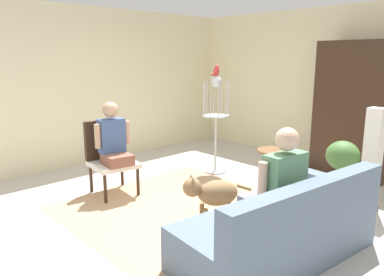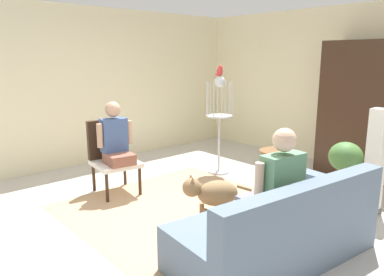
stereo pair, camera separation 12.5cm
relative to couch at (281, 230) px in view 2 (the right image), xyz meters
The scene contains 15 objects.
ground_plane 1.27m from the couch, behind, with size 8.04×8.04×0.00m, color beige.
back_wall 3.79m from the couch, 109.79° to the left, with size 6.46×0.12×2.69m, color beige.
left_wall 4.37m from the couch, behind, with size 0.12×7.30×2.69m, color beige.
area_rug 1.25m from the couch, behind, with size 3.08×2.56×0.01m, color tan.
couch is the anchor object (origin of this frame).
armchair 2.69m from the couch, behind, with size 0.67×0.65×1.00m.
person_on_couch 0.45m from the couch, 158.06° to the right, with size 0.52×0.57×0.83m.
person_on_armchair 2.57m from the couch, behind, with size 0.47×0.50×0.82m.
round_end_table 1.68m from the couch, 127.51° to the left, with size 0.46×0.46×0.63m.
dog 1.01m from the couch, behind, with size 0.51×0.71×0.56m.
bird_cage_stand 2.78m from the couch, 146.38° to the left, with size 0.43×0.43×1.56m.
parrot 3.04m from the couch, 146.45° to the left, with size 0.17×0.10×0.17m.
potted_plant 1.71m from the couch, 98.47° to the left, with size 0.41×0.41×0.82m.
column_lamp 1.75m from the couch, 86.86° to the left, with size 0.20×0.20×1.27m.
armoire_cabinet 3.19m from the couch, 103.04° to the left, with size 1.16×0.56×2.09m, color #382316.
Camera 2 is at (3.04, -2.71, 1.85)m, focal length 34.75 mm.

